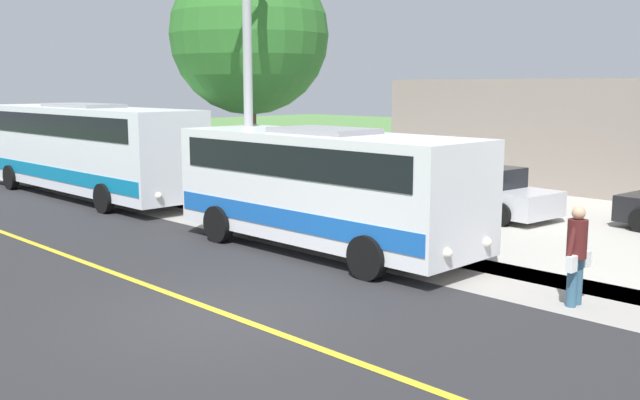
% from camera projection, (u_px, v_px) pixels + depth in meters
% --- Properties ---
extents(ground_plane, '(120.00, 120.00, 0.00)m').
position_uv_depth(ground_plane, '(223.00, 313.00, 12.05)').
color(ground_plane, '#548442').
extents(road_surface, '(8.00, 100.00, 0.01)m').
position_uv_depth(road_surface, '(223.00, 313.00, 12.05)').
color(road_surface, '#28282B').
rests_on(road_surface, ground).
extents(sidewalk, '(2.40, 100.00, 0.01)m').
position_uv_depth(sidewalk, '(414.00, 261.00, 15.66)').
color(sidewalk, '#9E9991').
rests_on(sidewalk, ground).
extents(road_centre_line, '(0.16, 100.00, 0.00)m').
position_uv_depth(road_centre_line, '(223.00, 313.00, 12.05)').
color(road_centre_line, gold).
rests_on(road_centre_line, ground).
extents(shuttle_bus_front, '(2.69, 7.93, 2.84)m').
position_uv_depth(shuttle_bus_front, '(324.00, 184.00, 16.42)').
color(shuttle_bus_front, white).
rests_on(shuttle_bus_front, ground).
extents(transit_bus_rear, '(2.68, 11.35, 3.18)m').
position_uv_depth(transit_bus_rear, '(85.00, 146.00, 24.51)').
color(transit_bus_rear, white).
rests_on(transit_bus_rear, ground).
extents(pedestrian_waiting, '(0.72, 0.34, 1.75)m').
position_uv_depth(pedestrian_waiting, '(577.00, 253.00, 12.34)').
color(pedestrian_waiting, '#335972').
rests_on(pedestrian_waiting, ground).
extents(street_light_pole, '(1.97, 0.24, 8.26)m').
position_uv_depth(street_light_pole, '(244.00, 56.00, 18.51)').
color(street_light_pole, '#9E9EA3').
rests_on(street_light_pole, ground).
extents(parked_car_near, '(2.34, 4.55, 1.45)m').
position_uv_depth(parked_car_near, '(481.00, 192.00, 21.07)').
color(parked_car_near, silver).
rests_on(parked_car_near, ground).
extents(tree_curbside, '(4.90, 4.90, 7.77)m').
position_uv_depth(tree_curbside, '(249.00, 35.00, 22.15)').
color(tree_curbside, '#4C3826').
rests_on(tree_curbside, ground).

